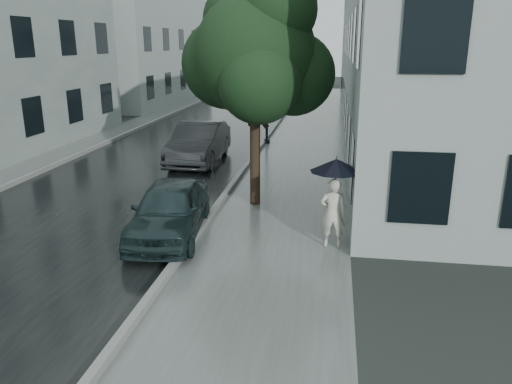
% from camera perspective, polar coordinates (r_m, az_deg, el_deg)
% --- Properties ---
extents(ground, '(120.00, 120.00, 0.00)m').
position_cam_1_polar(ground, '(9.75, -1.05, -10.22)').
color(ground, black).
rests_on(ground, ground).
extents(sidewalk, '(3.50, 60.00, 0.01)m').
position_cam_1_polar(sidewalk, '(21.06, 5.25, 4.59)').
color(sidewalk, slate).
rests_on(sidewalk, ground).
extents(kerb_near, '(0.15, 60.00, 0.15)m').
position_cam_1_polar(kerb_near, '(21.23, 0.32, 4.96)').
color(kerb_near, slate).
rests_on(kerb_near, ground).
extents(asphalt_road, '(6.85, 60.00, 0.00)m').
position_cam_1_polar(asphalt_road, '(22.03, -8.75, 5.00)').
color(asphalt_road, black).
rests_on(asphalt_road, ground).
extents(kerb_far, '(0.15, 60.00, 0.15)m').
position_cam_1_polar(kerb_far, '(23.30, -17.04, 5.29)').
color(kerb_far, slate).
rests_on(kerb_far, ground).
extents(sidewalk_far, '(1.70, 60.00, 0.01)m').
position_cam_1_polar(sidewalk_far, '(23.73, -19.04, 5.13)').
color(sidewalk_far, '#4C5451').
rests_on(sidewalk_far, ground).
extents(building_near, '(7.02, 36.00, 9.00)m').
position_cam_1_polar(building_near, '(28.33, 17.62, 16.19)').
color(building_near, gray).
rests_on(building_near, ground).
extents(building_far_b, '(7.02, 18.00, 8.00)m').
position_cam_1_polar(building_far_b, '(41.47, -13.26, 15.77)').
color(building_far_b, gray).
rests_on(building_far_b, ground).
extents(pedestrian, '(0.60, 0.41, 1.58)m').
position_cam_1_polar(pedestrian, '(11.16, 8.77, -2.39)').
color(pedestrian, beige).
rests_on(pedestrian, sidewalk).
extents(umbrella, '(1.33, 1.33, 1.15)m').
position_cam_1_polar(umbrella, '(10.81, 9.18, 3.04)').
color(umbrella, black).
rests_on(umbrella, ground).
extents(street_tree, '(4.22, 3.83, 6.20)m').
position_cam_1_polar(street_tree, '(13.67, -0.03, 15.58)').
color(street_tree, '#332619').
rests_on(street_tree, ground).
extents(lamp_post, '(0.83, 0.44, 5.70)m').
position_cam_1_polar(lamp_post, '(22.44, 0.94, 13.75)').
color(lamp_post, black).
rests_on(lamp_post, ground).
extents(car_near, '(1.94, 3.97, 1.30)m').
position_cam_1_polar(car_near, '(11.88, -9.84, -1.97)').
color(car_near, '#182829').
rests_on(car_near, ground).
extents(car_far, '(1.66, 4.58, 1.50)m').
position_cam_1_polar(car_far, '(19.13, -6.53, 5.61)').
color(car_far, '#212426').
rests_on(car_far, ground).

